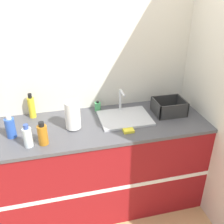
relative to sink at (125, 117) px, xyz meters
name	(u,v)px	position (x,y,z in m)	size (l,w,h in m)	color
wall_back	(93,70)	(-0.23, 0.33, 0.36)	(4.29, 0.06, 2.60)	beige
wall_right	(206,75)	(0.75, -0.03, 0.36)	(0.06, 2.67, 2.60)	beige
counter_cabinet	(102,164)	(-0.23, -0.03, -0.48)	(1.92, 0.70, 0.93)	maroon
sink	(125,117)	(0.00, 0.00, 0.00)	(0.46, 0.36, 0.23)	silver
paper_towel_roll	(73,115)	(-0.47, -0.06, 0.11)	(0.13, 0.13, 0.25)	#4C4C51
dish_rack	(169,108)	(0.44, 0.00, 0.03)	(0.28, 0.24, 0.14)	#2D2D2D
bottle_yellow	(32,107)	(-0.82, 0.23, 0.09)	(0.06, 0.06, 0.24)	yellow
bottle_blue	(10,127)	(-0.98, -0.07, 0.07)	(0.08, 0.08, 0.20)	#2D56B7
bottle_amber	(43,134)	(-0.73, -0.24, 0.07)	(0.08, 0.08, 0.19)	#B26B19
bottle_clear	(28,137)	(-0.84, -0.24, 0.07)	(0.07, 0.07, 0.19)	silver
soap_dispenser	(98,106)	(-0.21, 0.21, 0.03)	(0.06, 0.06, 0.10)	#4CB266
sponge	(129,131)	(-0.03, -0.23, -0.01)	(0.09, 0.06, 0.02)	yellow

